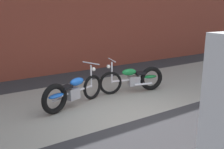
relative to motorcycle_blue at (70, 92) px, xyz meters
name	(u,v)px	position (x,y,z in m)	size (l,w,h in m)	color
ground_plane	(135,120)	(0.86, -1.51, -0.40)	(80.00, 80.00, 0.00)	#2D2D30
sidewalk_slab	(95,98)	(0.86, 0.24, -0.40)	(36.00, 3.50, 0.01)	gray
motorcycle_blue	(70,92)	(0.00, 0.00, 0.00)	(1.94, 0.85, 1.03)	black
motorcycle_green	(136,79)	(2.18, 0.10, 0.00)	(1.96, 0.77, 1.03)	black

